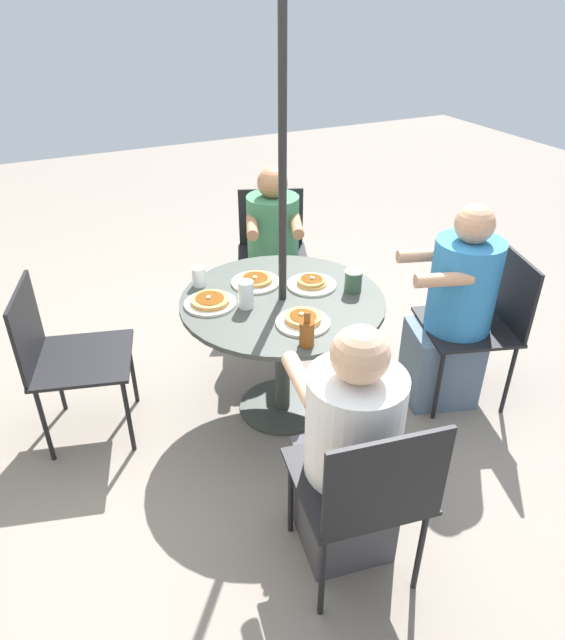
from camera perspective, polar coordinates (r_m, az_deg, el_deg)
The scene contains 18 objects.
ground_plane at distance 3.30m, azimuth -0.00°, elevation -8.69°, with size 12.00×12.00×0.00m, color gray.
patio_table at distance 2.96m, azimuth -0.00°, elevation 0.02°, with size 1.05×1.05×0.71m.
umbrella_pole at distance 2.75m, azimuth -0.00°, elevation 8.32°, with size 0.04×0.04×2.10m, color black.
patio_chair_north at distance 3.31m, azimuth 19.43°, elevation 0.27°, with size 0.59×0.59×0.87m.
diner_north at distance 3.23m, azimuth 16.68°, elevation 0.31°, with size 0.47×0.54×1.16m.
patio_chair_east at distance 3.98m, azimuth -1.05°, elevation 7.43°, with size 0.61×0.61×0.87m.
diner_east at distance 3.82m, azimuth -0.92°, elevation 6.22°, with size 0.55×0.48×1.10m.
patio_chair_south at distance 3.04m, azimuth -21.11°, elevation -3.01°, with size 0.58×0.58×0.87m.
patio_chair_west at distance 2.19m, azimuth 8.40°, elevation -16.20°, with size 0.54×0.54×0.87m.
diner_west at distance 2.31m, azimuth 6.59°, elevation -13.35°, with size 0.55×0.43×1.11m.
pancake_plate_a at distance 2.85m, azimuth -7.23°, elevation 1.82°, with size 0.26×0.26×0.05m.
pancake_plate_b at distance 2.68m, azimuth 2.06°, elevation -0.03°, with size 0.26×0.26×0.05m.
pancake_plate_c at distance 3.01m, azimuth 2.93°, elevation 3.69°, with size 0.26×0.26×0.05m.
pancake_plate_d at distance 3.04m, azimuth -2.70°, elevation 3.93°, with size 0.26×0.26×0.05m.
syrup_bottle at distance 2.50m, azimuth 2.44°, elevation -1.23°, with size 0.09×0.07×0.17m.
coffee_cup at distance 2.96m, azimuth 7.09°, elevation 3.91°, with size 0.09×0.09×0.12m.
drinking_glass_a at distance 3.03m, azimuth -8.36°, elevation 4.31°, with size 0.07×0.07×0.10m, color silver.
drinking_glass_b at distance 2.79m, azimuth -3.66°, elevation 2.56°, with size 0.08×0.08×0.14m, color silver.
Camera 1 is at (-2.29, 1.08, 2.12)m, focal length 32.00 mm.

